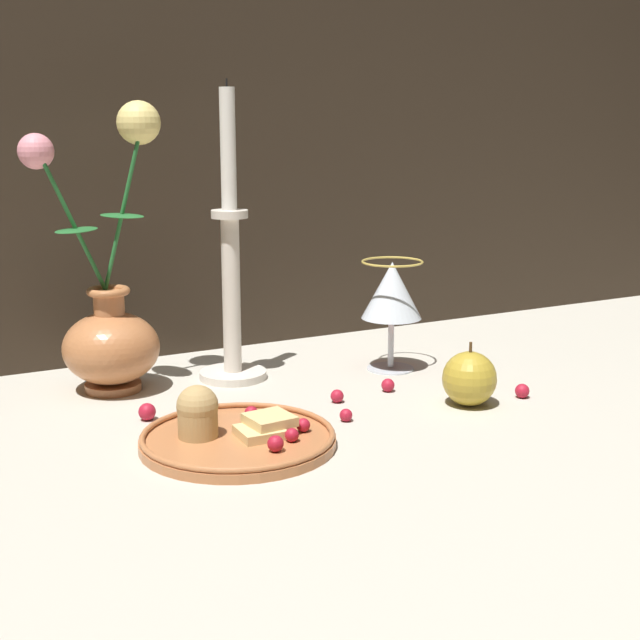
# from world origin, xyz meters

# --- Properties ---
(ground_plane) EXTENTS (2.40, 2.40, 0.00)m
(ground_plane) POSITION_xyz_m (0.00, 0.00, 0.00)
(ground_plane) COLOR #B7B2A3
(ground_plane) RESTS_ON ground
(vase) EXTENTS (0.17, 0.12, 0.35)m
(vase) POSITION_xyz_m (-0.18, 0.16, 0.09)
(vase) COLOR #B77042
(vase) RESTS_ON ground_plane
(plate_with_pastries) EXTENTS (0.20, 0.20, 0.07)m
(plate_with_pastries) POSITION_xyz_m (-0.13, -0.09, 0.01)
(plate_with_pastries) COLOR #B77042
(plate_with_pastries) RESTS_ON ground_plane
(wine_glass) EXTENTS (0.08, 0.08, 0.15)m
(wine_glass) POSITION_xyz_m (0.17, 0.08, 0.10)
(wine_glass) COLOR silver
(wine_glass) RESTS_ON ground_plane
(candlestick) EXTENTS (0.09, 0.09, 0.38)m
(candlestick) POSITION_xyz_m (-0.03, 0.14, 0.13)
(candlestick) COLOR silver
(candlestick) RESTS_ON ground_plane
(apple_beside_vase) EXTENTS (0.07, 0.07, 0.08)m
(apple_beside_vase) POSITION_xyz_m (0.17, -0.10, 0.03)
(apple_beside_vase) COLOR #B2932D
(apple_beside_vase) RESTS_ON ground_plane
(berry_near_plate) EXTENTS (0.02, 0.02, 0.02)m
(berry_near_plate) POSITION_xyz_m (-0.18, 0.03, 0.01)
(berry_near_plate) COLOR #AD192D
(berry_near_plate) RESTS_ON ground_plane
(berry_front_center) EXTENTS (0.02, 0.02, 0.02)m
(berry_front_center) POSITION_xyz_m (0.12, -0.01, 0.01)
(berry_front_center) COLOR #AD192D
(berry_front_center) RESTS_ON ground_plane
(berry_by_glass_stem) EXTENTS (0.02, 0.02, 0.02)m
(berry_by_glass_stem) POSITION_xyz_m (0.25, -0.11, 0.01)
(berry_by_glass_stem) COLOR #AD192D
(berry_by_glass_stem) RESTS_ON ground_plane
(berry_under_candlestick) EXTENTS (0.01, 0.01, 0.01)m
(berry_under_candlestick) POSITION_xyz_m (0.01, -0.08, 0.01)
(berry_under_candlestick) COLOR #AD192D
(berry_under_candlestick) RESTS_ON ground_plane
(berry_far_right) EXTENTS (0.02, 0.02, 0.02)m
(berry_far_right) POSITION_xyz_m (0.04, -0.02, 0.01)
(berry_far_right) COLOR #AD192D
(berry_far_right) RESTS_ON ground_plane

